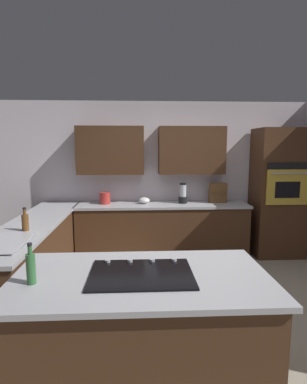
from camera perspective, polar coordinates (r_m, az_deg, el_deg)
ground_plane at (r=3.81m, az=5.32°, el=-20.50°), size 14.00×14.00×0.00m
wall_back at (r=5.38m, az=1.64°, el=4.01°), size 6.00×0.44×2.60m
lower_cabinets_back at (r=5.23m, az=1.60°, el=-7.25°), size 2.80×0.60×0.86m
countertop_back at (r=5.13m, az=1.62°, el=-2.41°), size 2.84×0.64×0.04m
lower_cabinets_side at (r=4.31m, az=-20.99°, el=-11.28°), size 0.60×2.90×0.86m
countertop_side at (r=4.19m, az=-21.31°, el=-5.45°), size 0.64×2.94×0.04m
island_base at (r=2.59m, az=-2.20°, el=-24.62°), size 1.82×0.95×0.86m
island_top at (r=2.37m, az=-2.26°, el=-15.47°), size 1.90×1.03×0.04m
wall_oven at (r=5.59m, az=21.97°, el=-0.13°), size 0.80×0.66×2.14m
sink_unit at (r=3.38m, az=-26.21°, el=-8.30°), size 0.46×0.70×0.23m
cooktop at (r=2.37m, az=-2.26°, el=-14.81°), size 0.76×0.56×0.03m
blender at (r=5.19m, az=5.45°, el=-0.47°), size 0.15×0.15×0.34m
mixing_bowl at (r=5.15m, az=-1.75°, el=-1.56°), size 0.19×0.19×0.10m
spice_rack at (r=5.33m, az=11.79°, el=-0.13°), size 0.30×0.11×0.33m
kettle at (r=5.17m, az=-8.97°, el=-1.12°), size 0.18×0.18×0.19m
dish_soap_bottle at (r=3.77m, az=-22.61°, el=-5.06°), size 0.08×0.08×0.27m
oil_bottle at (r=2.34m, az=-21.69°, el=-12.82°), size 0.06×0.06×0.29m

